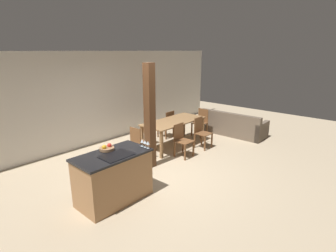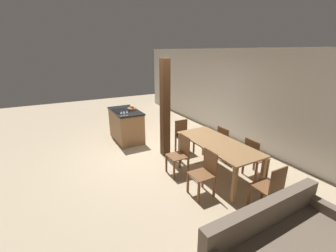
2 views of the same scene
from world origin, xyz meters
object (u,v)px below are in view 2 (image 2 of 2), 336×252
object	(u,v)px
wine_glass_middle	(124,112)
dining_chair_near_left	(180,154)
wine_glass_near	(121,113)
dining_table	(217,147)
dining_chair_near_right	(205,172)
dining_chair_foot_end	(270,187)
dining_chair_far_left	(226,143)
dining_chair_far_right	(254,157)
wine_glass_far	(127,112)
dining_chair_head_end	(183,136)
couch	(281,249)
fruit_bowl	(132,108)
timber_post	(165,109)
kitchen_island	(126,125)

from	to	relation	value
wine_glass_middle	dining_chair_near_left	xyz separation A→B (m)	(1.90, 0.63, -0.58)
wine_glass_near	dining_table	bearing A→B (deg)	30.21
wine_glass_middle	dining_chair_near_right	bearing A→B (deg)	12.63
dining_chair_foot_end	dining_table	bearing A→B (deg)	-90.00
dining_chair_far_left	dining_chair_far_right	world-z (taller)	same
wine_glass_far	dining_chair_foot_end	distance (m)	3.94
dining_chair_far_left	dining_chair_head_end	world-z (taller)	same
dining_table	couch	world-z (taller)	couch
fruit_bowl	dining_chair_far_right	xyz separation A→B (m)	(3.36, 1.52, -0.52)
dining_table	dining_chair_far_left	xyz separation A→B (m)	(-0.44, 0.66, -0.21)
timber_post	fruit_bowl	bearing A→B (deg)	-166.23
dining_chair_far_left	wine_glass_middle	bearing A→B (deg)	45.66
dining_chair_foot_end	wine_glass_middle	bearing A→B (deg)	-70.87
couch	dining_chair_far_right	bearing A→B (deg)	49.04
wine_glass_near	dining_table	distance (m)	2.74
kitchen_island	wine_glass_near	bearing A→B (deg)	-26.34
dining_table	couch	xyz separation A→B (m)	(2.15, -0.75, -0.40)
fruit_bowl	wine_glass_near	distance (m)	0.77
wine_glass_near	dining_chair_far_left	bearing A→B (deg)	46.81
fruit_bowl	wine_glass_middle	size ratio (longest dim) A/B	1.92
wine_glass_far	dining_chair_far_left	bearing A→B (deg)	44.45
dining_chair_near_right	kitchen_island	bearing A→B (deg)	-173.19
dining_chair_near_left	timber_post	bearing A→B (deg)	171.05
dining_chair_foot_end	dining_chair_head_end	bearing A→B (deg)	-90.00
dining_chair_head_end	dining_chair_far_left	bearing A→B (deg)	-54.18
dining_chair_far_left	dining_chair_near_right	bearing A→B (deg)	123.94
dining_chair_near_left	dining_chair_far_right	xyz separation A→B (m)	(0.89, 1.32, 0.00)
dining_chair_near_right	wine_glass_near	bearing A→B (deg)	-165.81
dining_chair_foot_end	timber_post	distance (m)	2.96
dining_chair_near_left	dining_chair_head_end	size ratio (longest dim) A/B	1.00
couch	wine_glass_near	bearing A→B (deg)	96.44
wine_glass_far	dining_chair_near_left	bearing A→B (deg)	15.99
wine_glass_middle	wine_glass_far	xyz separation A→B (m)	(0.00, 0.08, 0.00)
fruit_bowl	wine_glass_far	world-z (taller)	wine_glass_far
dining_table	timber_post	xyz separation A→B (m)	(-1.45, -0.50, 0.56)
kitchen_island	wine_glass_near	xyz separation A→B (m)	(0.61, -0.30, 0.58)
fruit_bowl	dining_chair_near_left	xyz separation A→B (m)	(2.47, 0.20, -0.52)
kitchen_island	wine_glass_middle	xyz separation A→B (m)	(0.61, -0.22, 0.58)
dining_chair_far_right	dining_chair_near_right	bearing A→B (deg)	90.00
wine_glass_far	dining_chair_far_right	distance (m)	3.41
wine_glass_middle	dining_chair_head_end	xyz separation A→B (m)	(0.99, 1.29, -0.58)
dining_chair_far_right	dining_chair_head_end	world-z (taller)	same
wine_glass_near	dining_table	size ratio (longest dim) A/B	0.07
dining_chair_near_left	dining_chair_foot_end	world-z (taller)	same
wine_glass_middle	dining_table	distance (m)	2.70
dining_chair_far_left	couch	world-z (taller)	dining_chair_far_left
kitchen_island	dining_chair_far_right	distance (m)	3.81
kitchen_island	dining_chair_far_left	world-z (taller)	kitchen_island
wine_glass_middle	wine_glass_far	distance (m)	0.08
dining_chair_near_left	dining_chair_foot_end	xyz separation A→B (m)	(1.81, 0.66, 0.00)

